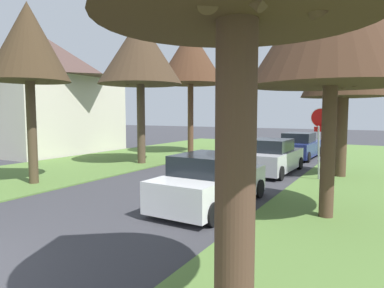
{
  "coord_description": "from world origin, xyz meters",
  "views": [
    {
      "loc": [
        6.6,
        -2.15,
        2.75
      ],
      "look_at": [
        0.83,
        8.01,
        1.69
      ],
      "focal_mm": 31.7,
      "sensor_mm": 36.0,
      "label": 1
    }
  ],
  "objects_px": {
    "stop_sign_far": "(320,128)",
    "parked_sedan_white": "(211,182)",
    "street_tree_right_mid_b": "(345,55)",
    "street_tree_left_mid_b": "(140,52)",
    "parked_sedan_navy": "(299,146)",
    "parked_sedan_silver": "(272,157)",
    "street_tree_right_mid_a": "(333,19)",
    "street_tree_left_far": "(191,57)",
    "street_tree_left_mid_a": "(28,43)"
  },
  "relations": [
    {
      "from": "street_tree_right_mid_a",
      "to": "street_tree_right_mid_b",
      "type": "distance_m",
      "value": 6.43
    },
    {
      "from": "street_tree_right_mid_a",
      "to": "parked_sedan_navy",
      "type": "xyz_separation_m",
      "value": [
        -3.24,
        11.92,
        -4.38
      ]
    },
    {
      "from": "stop_sign_far",
      "to": "street_tree_right_mid_b",
      "type": "relative_size",
      "value": 0.42
    },
    {
      "from": "street_tree_left_far",
      "to": "stop_sign_far",
      "type": "bearing_deg",
      "value": -30.66
    },
    {
      "from": "street_tree_left_mid_a",
      "to": "parked_sedan_silver",
      "type": "relative_size",
      "value": 1.54
    },
    {
      "from": "parked_sedan_navy",
      "to": "street_tree_right_mid_a",
      "type": "bearing_deg",
      "value": -74.78
    },
    {
      "from": "street_tree_left_mid_b",
      "to": "street_tree_left_far",
      "type": "xyz_separation_m",
      "value": [
        -0.02,
        5.43,
        0.51
      ]
    },
    {
      "from": "street_tree_left_mid_b",
      "to": "parked_sedan_silver",
      "type": "relative_size",
      "value": 1.74
    },
    {
      "from": "stop_sign_far",
      "to": "street_tree_right_mid_a",
      "type": "height_order",
      "value": "street_tree_right_mid_a"
    },
    {
      "from": "parked_sedan_navy",
      "to": "parked_sedan_silver",
      "type": "bearing_deg",
      "value": -89.8
    },
    {
      "from": "street_tree_right_mid_a",
      "to": "street_tree_left_far",
      "type": "bearing_deg",
      "value": 133.71
    },
    {
      "from": "parked_sedan_white",
      "to": "parked_sedan_silver",
      "type": "relative_size",
      "value": 1.0
    },
    {
      "from": "street_tree_right_mid_b",
      "to": "street_tree_left_mid_b",
      "type": "height_order",
      "value": "street_tree_left_mid_b"
    },
    {
      "from": "street_tree_right_mid_b",
      "to": "street_tree_left_mid_a",
      "type": "distance_m",
      "value": 12.64
    },
    {
      "from": "street_tree_right_mid_b",
      "to": "parked_sedan_navy",
      "type": "xyz_separation_m",
      "value": [
        -2.91,
        5.51,
        -4.45
      ]
    },
    {
      "from": "street_tree_left_mid_b",
      "to": "parked_sedan_silver",
      "type": "distance_m",
      "value": 8.79
    },
    {
      "from": "stop_sign_far",
      "to": "parked_sedan_silver",
      "type": "xyz_separation_m",
      "value": [
        -2.2,
        0.79,
        -1.43
      ]
    },
    {
      "from": "street_tree_right_mid_a",
      "to": "street_tree_right_mid_b",
      "type": "bearing_deg",
      "value": 92.94
    },
    {
      "from": "street_tree_right_mid_b",
      "to": "street_tree_left_mid_b",
      "type": "distance_m",
      "value": 9.99
    },
    {
      "from": "parked_sedan_navy",
      "to": "street_tree_left_far",
      "type": "bearing_deg",
      "value": -170.2
    },
    {
      "from": "parked_sedan_white",
      "to": "street_tree_left_far",
      "type": "bearing_deg",
      "value": 122.44
    },
    {
      "from": "parked_sedan_white",
      "to": "street_tree_left_mid_b",
      "type": "bearing_deg",
      "value": 141.03
    },
    {
      "from": "parked_sedan_navy",
      "to": "stop_sign_far",
      "type": "bearing_deg",
      "value": -71.6
    },
    {
      "from": "street_tree_left_far",
      "to": "parked_sedan_white",
      "type": "xyz_separation_m",
      "value": [
        7.08,
        -11.14,
        -5.78
      ]
    },
    {
      "from": "street_tree_right_mid_a",
      "to": "parked_sedan_white",
      "type": "xyz_separation_m",
      "value": [
        -3.16,
        -0.43,
        -4.38
      ]
    },
    {
      "from": "street_tree_right_mid_a",
      "to": "street_tree_left_far",
      "type": "xyz_separation_m",
      "value": [
        -10.24,
        10.71,
        1.4
      ]
    },
    {
      "from": "stop_sign_far",
      "to": "parked_sedan_white",
      "type": "distance_m",
      "value": 6.23
    },
    {
      "from": "street_tree_left_far",
      "to": "street_tree_left_mid_b",
      "type": "bearing_deg",
      "value": -89.78
    },
    {
      "from": "stop_sign_far",
      "to": "parked_sedan_white",
      "type": "relative_size",
      "value": 0.66
    },
    {
      "from": "street_tree_right_mid_a",
      "to": "street_tree_right_mid_b",
      "type": "xyz_separation_m",
      "value": [
        -0.33,
        6.42,
        0.07
      ]
    },
    {
      "from": "street_tree_right_mid_b",
      "to": "street_tree_left_far",
      "type": "relative_size",
      "value": 0.84
    },
    {
      "from": "street_tree_right_mid_a",
      "to": "street_tree_right_mid_b",
      "type": "height_order",
      "value": "street_tree_right_mid_b"
    },
    {
      "from": "street_tree_right_mid_a",
      "to": "street_tree_left_mid_a",
      "type": "bearing_deg",
      "value": -174.27
    },
    {
      "from": "street_tree_right_mid_a",
      "to": "parked_sedan_silver",
      "type": "xyz_separation_m",
      "value": [
        -3.22,
        6.04,
        -4.38
      ]
    },
    {
      "from": "parked_sedan_silver",
      "to": "parked_sedan_navy",
      "type": "xyz_separation_m",
      "value": [
        -0.02,
        5.88,
        0.0
      ]
    },
    {
      "from": "street_tree_left_mid_b",
      "to": "parked_sedan_silver",
      "type": "height_order",
      "value": "street_tree_left_mid_b"
    },
    {
      "from": "stop_sign_far",
      "to": "parked_sedan_silver",
      "type": "relative_size",
      "value": 0.66
    },
    {
      "from": "parked_sedan_silver",
      "to": "parked_sedan_navy",
      "type": "bearing_deg",
      "value": 90.2
    },
    {
      "from": "parked_sedan_white",
      "to": "stop_sign_far",
      "type": "bearing_deg",
      "value": 69.34
    },
    {
      "from": "street_tree_right_mid_b",
      "to": "parked_sedan_navy",
      "type": "distance_m",
      "value": 7.65
    },
    {
      "from": "street_tree_right_mid_b",
      "to": "street_tree_left_far",
      "type": "xyz_separation_m",
      "value": [
        -9.91,
        4.3,
        1.34
      ]
    },
    {
      "from": "street_tree_right_mid_a",
      "to": "street_tree_left_mid_b",
      "type": "bearing_deg",
      "value": 152.66
    },
    {
      "from": "street_tree_left_mid_b",
      "to": "parked_sedan_navy",
      "type": "distance_m",
      "value": 10.98
    },
    {
      "from": "street_tree_left_mid_b",
      "to": "parked_sedan_white",
      "type": "bearing_deg",
      "value": -38.97
    },
    {
      "from": "parked_sedan_navy",
      "to": "street_tree_right_mid_b",
      "type": "bearing_deg",
      "value": -62.12
    },
    {
      "from": "street_tree_left_mid_a",
      "to": "street_tree_left_far",
      "type": "relative_size",
      "value": 0.82
    },
    {
      "from": "street_tree_left_far",
      "to": "parked_sedan_white",
      "type": "height_order",
      "value": "street_tree_left_far"
    },
    {
      "from": "stop_sign_far",
      "to": "parked_sedan_silver",
      "type": "bearing_deg",
      "value": 160.18
    },
    {
      "from": "stop_sign_far",
      "to": "street_tree_left_mid_a",
      "type": "distance_m",
      "value": 11.84
    },
    {
      "from": "street_tree_right_mid_a",
      "to": "stop_sign_far",
      "type": "bearing_deg",
      "value": 101.03
    }
  ]
}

